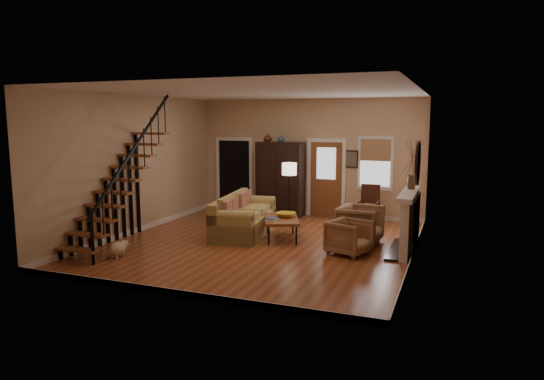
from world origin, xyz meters
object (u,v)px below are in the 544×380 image
(armchair_left, at_px, (349,237))
(side_chair, at_px, (369,205))
(sofa, at_px, (244,216))
(armchair_right, at_px, (360,225))
(coffee_table, at_px, (282,229))
(floor_lamp, at_px, (289,195))
(armoire, at_px, (280,179))

(armchair_left, distance_m, side_chair, 3.10)
(sofa, bearing_deg, armchair_right, -5.54)
(coffee_table, xyz_separation_m, side_chair, (1.57, 2.42, 0.26))
(armchair_left, xyz_separation_m, floor_lamp, (-2.01, 2.10, 0.46))
(coffee_table, distance_m, armchair_left, 1.84)
(coffee_table, height_order, armchair_left, armchair_left)
(armchair_right, bearing_deg, side_chair, 8.94)
(armoire, bearing_deg, coffee_table, -69.43)
(coffee_table, bearing_deg, floor_lamp, 102.16)
(coffee_table, bearing_deg, armoire, 110.57)
(sofa, relative_size, armchair_right, 2.57)
(armchair_left, xyz_separation_m, armchair_right, (0.04, 0.94, 0.07))
(sofa, height_order, armchair_right, sofa)
(armchair_left, distance_m, floor_lamp, 2.95)
(armoire, relative_size, side_chair, 2.06)
(side_chair, bearing_deg, sofa, -138.25)
(armchair_left, relative_size, side_chair, 0.76)
(sofa, relative_size, floor_lamp, 1.46)
(armoire, distance_m, armchair_left, 4.31)
(floor_lamp, relative_size, side_chair, 1.60)
(armchair_right, bearing_deg, armoire, 53.37)
(side_chair, bearing_deg, floor_lamp, -152.01)
(armchair_right, bearing_deg, coffee_table, 102.63)
(coffee_table, height_order, side_chair, side_chair)
(sofa, xyz_separation_m, armchair_left, (2.70, -0.81, -0.09))
(sofa, xyz_separation_m, side_chair, (2.56, 2.29, 0.07))
(armoire, relative_size, armchair_right, 2.27)
(sofa, height_order, floor_lamp, floor_lamp)
(armchair_right, height_order, side_chair, side_chair)
(sofa, height_order, side_chair, side_chair)
(floor_lamp, bearing_deg, armchair_left, -46.20)
(coffee_table, bearing_deg, side_chair, 57.00)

